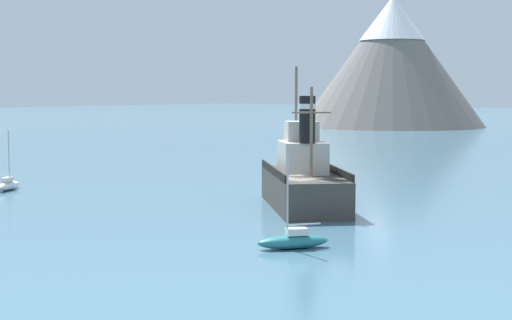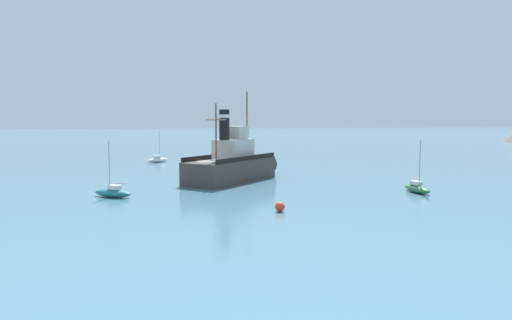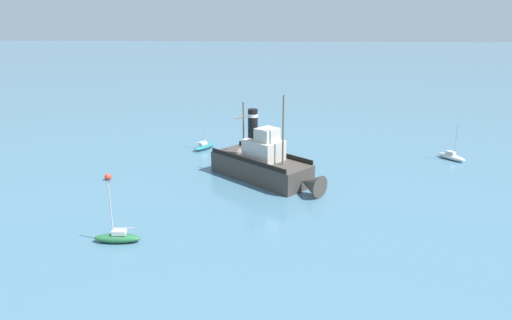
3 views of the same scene
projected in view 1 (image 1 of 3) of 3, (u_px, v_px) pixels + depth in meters
The scene contains 4 objects.
ground_plane at pixel (298, 214), 51.72m from camera, with size 600.00×600.00×0.00m, color #477289.
old_tugboat at pixel (302, 181), 55.06m from camera, with size 13.09×11.99×9.90m.
sailboat_teal at pixel (293, 240), 40.57m from camera, with size 2.99×3.79×4.90m.
sailboat_white at pixel (8, 185), 64.26m from camera, with size 3.15×3.71×4.90m.
Camera 1 is at (32.41, -39.73, 8.22)m, focal length 55.00 mm.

